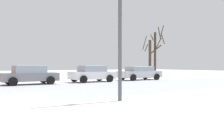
# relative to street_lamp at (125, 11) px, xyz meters

# --- Properties ---
(ground_plane) EXTENTS (120.00, 120.00, 0.00)m
(ground_plane) POSITION_rel_street_lamp_xyz_m (-4.39, 2.41, -3.76)
(ground_plane) COLOR white
(street_lamp) EXTENTS (1.54, 0.36, 6.26)m
(street_lamp) POSITION_rel_street_lamp_xyz_m (0.00, 0.00, 0.00)
(street_lamp) COLOR #4C4F54
(street_lamp) RESTS_ON ground
(parked_car_gray) EXTENTS (4.26, 2.13, 1.51)m
(parked_car_gray) POSITION_rel_street_lamp_xyz_m (-1.07, 11.27, -3.00)
(parked_car_gray) COLOR slate
(parked_car_gray) RESTS_ON ground
(parked_car_white) EXTENTS (3.96, 2.15, 1.49)m
(parked_car_white) POSITION_rel_street_lamp_xyz_m (4.40, 11.24, -3.01)
(parked_car_white) COLOR white
(parked_car_white) RESTS_ON ground
(parked_car_silver) EXTENTS (4.57, 2.08, 1.39)m
(parked_car_silver) POSITION_rel_street_lamp_xyz_m (9.87, 11.33, -3.04)
(parked_car_silver) COLOR silver
(parked_car_silver) RESTS_ON ground
(tree_far_left) EXTENTS (2.07, 1.93, 5.06)m
(tree_far_left) POSITION_rel_street_lamp_xyz_m (13.77, 14.21, -1.35)
(tree_far_left) COLOR #423326
(tree_far_left) RESTS_ON ground
(tree_far_mid) EXTENTS (1.93, 1.99, 6.20)m
(tree_far_mid) POSITION_rel_street_lamp_xyz_m (14.84, 14.38, -0.61)
(tree_far_mid) COLOR #423326
(tree_far_mid) RESTS_ON ground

